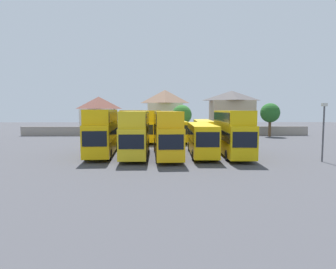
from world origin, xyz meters
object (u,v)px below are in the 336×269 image
object	(u,v)px
house_terrace_right	(231,111)
tree_left_of_lot	(182,115)
bus_4	(202,137)
bus_8	(176,129)
house_terrace_left	(99,114)
house_terrace_centre	(165,111)
bus_2	(136,131)
bus_3	(167,131)
bus_5	(232,130)
lamp_post_lot_edge	(323,128)
bus_1	(102,130)
bus_9	(203,129)
tree_behind_wall	(270,113)
bus_7	(150,124)
bus_6	(134,124)

from	to	relation	value
house_terrace_right	tree_left_of_lot	size ratio (longest dim) A/B	1.56
bus_4	bus_8	bearing A→B (deg)	-170.22
house_terrace_left	tree_left_of_lot	world-z (taller)	house_terrace_left
bus_8	house_terrace_centre	world-z (taller)	house_terrace_centre
bus_2	bus_3	xyz separation A→B (m)	(3.35, -0.25, 0.00)
bus_2	house_terrace_left	size ratio (longest dim) A/B	1.42
bus_5	tree_left_of_lot	size ratio (longest dim) A/B	1.93
bus_3	lamp_post_lot_edge	world-z (taller)	lamp_post_lot_edge
bus_1	bus_4	bearing A→B (deg)	84.98
bus_9	house_terrace_left	size ratio (longest dim) A/B	1.50
tree_behind_wall	tree_left_of_lot	bearing A→B (deg)	164.66
bus_1	bus_7	size ratio (longest dim) A/B	0.97
house_terrace_right	lamp_post_lot_edge	xyz separation A→B (m)	(0.03, -36.73, -1.46)
bus_2	bus_6	distance (m)	14.96
bus_5	bus_6	distance (m)	19.18
bus_8	bus_9	bearing A→B (deg)	85.33
bus_6	house_terrace_right	size ratio (longest dim) A/B	1.18
bus_2	bus_3	distance (m)	3.36
bus_5	house_terrace_left	size ratio (longest dim) A/B	1.46
tree_left_of_lot	bus_3	bearing A→B (deg)	-97.36
bus_3	lamp_post_lot_edge	xyz separation A→B (m)	(15.02, -3.84, 0.52)
bus_2	bus_4	world-z (taller)	bus_2
bus_3	bus_4	distance (m)	3.97
bus_5	lamp_post_lot_edge	world-z (taller)	lamp_post_lot_edge
house_terrace_centre	house_terrace_right	size ratio (longest dim) A/B	1.01
bus_9	bus_8	bearing A→B (deg)	-88.95
bus_3	house_terrace_centre	distance (m)	34.30
bus_6	bus_9	size ratio (longest dim) A/B	0.92
bus_2	lamp_post_lot_edge	bearing A→B (deg)	76.42
house_terrace_centre	tree_behind_wall	size ratio (longest dim) A/B	1.51
bus_9	tree_left_of_lot	size ratio (longest dim) A/B	1.99
bus_2	bus_5	size ratio (longest dim) A/B	0.97
bus_8	house_terrace_right	xyz separation A→B (m)	(13.19, 17.69, 2.84)
bus_7	tree_left_of_lot	xyz separation A→B (m)	(5.96, 12.79, 1.24)
bus_4	bus_9	xyz separation A→B (m)	(2.29, 14.60, -0.06)
bus_1	tree_behind_wall	distance (m)	35.12
house_terrace_left	bus_9	bearing A→B (deg)	-42.41
tree_behind_wall	bus_9	bearing A→B (deg)	-150.13
bus_2	tree_behind_wall	size ratio (longest dim) A/B	1.80
lamp_post_lot_edge	bus_2	bearing A→B (deg)	167.47
bus_9	lamp_post_lot_edge	xyz separation A→B (m)	(8.86, -18.86, 1.35)
bus_3	bus_8	xyz separation A→B (m)	(1.80, 15.20, -0.86)
bus_2	bus_9	size ratio (longest dim) A/B	0.94
house_terrace_right	tree_left_of_lot	distance (m)	12.69
bus_5	house_terrace_right	bearing A→B (deg)	169.09
bus_1	bus_4	world-z (taller)	bus_1
bus_1	house_terrace_right	distance (m)	39.16
house_terrace_centre	tree_left_of_lot	xyz separation A→B (m)	(3.36, -6.78, -0.85)
bus_4	bus_9	size ratio (longest dim) A/B	0.90
house_terrace_centre	bus_9	bearing A→B (deg)	-72.73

